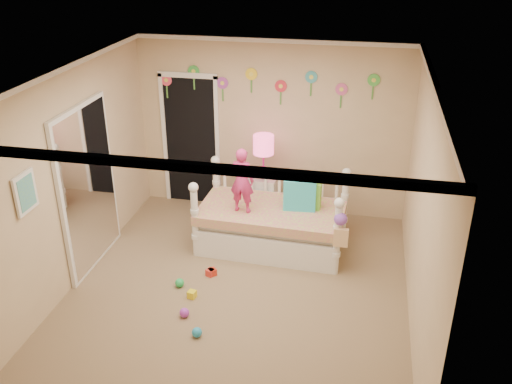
% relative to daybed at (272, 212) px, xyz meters
% --- Properties ---
extents(floor, '(4.00, 4.50, 0.01)m').
position_rel_daybed_xyz_m(floor, '(-0.21, -1.11, -0.53)').
color(floor, '#7F684C').
rests_on(floor, ground).
extents(ceiling, '(4.00, 4.50, 0.01)m').
position_rel_daybed_xyz_m(ceiling, '(-0.21, -1.11, 2.07)').
color(ceiling, white).
rests_on(ceiling, floor).
extents(back_wall, '(4.00, 0.01, 2.60)m').
position_rel_daybed_xyz_m(back_wall, '(-0.21, 1.14, 0.77)').
color(back_wall, tan).
rests_on(back_wall, floor).
extents(left_wall, '(0.01, 4.50, 2.60)m').
position_rel_daybed_xyz_m(left_wall, '(-2.21, -1.11, 0.77)').
color(left_wall, tan).
rests_on(left_wall, floor).
extents(right_wall, '(0.01, 4.50, 2.60)m').
position_rel_daybed_xyz_m(right_wall, '(1.79, -1.11, 0.77)').
color(right_wall, tan).
rests_on(right_wall, floor).
extents(crown_molding, '(4.00, 4.50, 0.06)m').
position_rel_daybed_xyz_m(crown_molding, '(-0.21, -1.11, 2.04)').
color(crown_molding, white).
rests_on(crown_molding, ceiling).
extents(daybed, '(1.99, 1.13, 1.06)m').
position_rel_daybed_xyz_m(daybed, '(0.00, 0.00, 0.00)').
color(daybed, white).
rests_on(daybed, floor).
extents(pillow_turquoise, '(0.43, 0.18, 0.42)m').
position_rel_daybed_xyz_m(pillow_turquoise, '(0.36, 0.02, 0.27)').
color(pillow_turquoise, '#28BACB').
rests_on(pillow_turquoise, daybed).
extents(pillow_lime, '(0.39, 0.16, 0.36)m').
position_rel_daybed_xyz_m(pillow_lime, '(0.44, 0.11, 0.24)').
color(pillow_lime, '#7CCF3F').
rests_on(pillow_lime, daybed).
extents(child, '(0.34, 0.24, 0.88)m').
position_rel_daybed_xyz_m(child, '(-0.37, -0.17, 0.50)').
color(child, '#D22F78').
rests_on(child, daybed).
extents(nightstand, '(0.45, 0.37, 0.69)m').
position_rel_daybed_xyz_m(nightstand, '(-0.25, 0.72, -0.19)').
color(nightstand, white).
rests_on(nightstand, floor).
extents(table_lamp, '(0.29, 0.29, 0.65)m').
position_rel_daybed_xyz_m(table_lamp, '(-0.25, 0.72, 0.59)').
color(table_lamp, '#D11B89').
rests_on(table_lamp, nightstand).
extents(closet_doorway, '(0.90, 0.04, 2.07)m').
position_rel_daybed_xyz_m(closet_doorway, '(-1.46, 1.12, 0.51)').
color(closet_doorway, black).
rests_on(closet_doorway, back_wall).
extents(flower_decals, '(3.40, 0.02, 0.50)m').
position_rel_daybed_xyz_m(flower_decals, '(-0.30, 1.13, 1.41)').
color(flower_decals, '#B2668C').
rests_on(flower_decals, back_wall).
extents(mirror_closet, '(0.07, 1.30, 2.10)m').
position_rel_daybed_xyz_m(mirror_closet, '(-2.17, -0.81, 0.52)').
color(mirror_closet, white).
rests_on(mirror_closet, left_wall).
extents(wall_picture, '(0.05, 0.34, 0.42)m').
position_rel_daybed_xyz_m(wall_picture, '(-2.18, -2.01, 1.02)').
color(wall_picture, white).
rests_on(wall_picture, left_wall).
extents(hanging_bag, '(0.20, 0.16, 0.36)m').
position_rel_daybed_xyz_m(hanging_bag, '(0.93, -0.55, 0.12)').
color(hanging_bag, beige).
rests_on(hanging_bag, daybed).
extents(toy_scatter, '(1.17, 1.49, 0.11)m').
position_rel_daybed_xyz_m(toy_scatter, '(-0.76, -1.40, -0.47)').
color(toy_scatter, '#996666').
rests_on(toy_scatter, floor).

